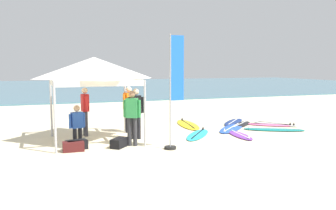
# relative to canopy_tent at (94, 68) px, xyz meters

# --- Properties ---
(ground_plane) EXTENTS (80.00, 80.00, 0.00)m
(ground_plane) POSITION_rel_canopy_tent_xyz_m (2.70, -0.30, -2.39)
(ground_plane) COLOR beige
(sea) EXTENTS (80.00, 36.00, 0.10)m
(sea) POSITION_rel_canopy_tent_xyz_m (2.70, 30.12, -2.34)
(sea) COLOR teal
(sea) RESTS_ON ground
(canopy_tent) EXTENTS (2.75, 2.75, 2.75)m
(canopy_tent) POSITION_rel_canopy_tent_xyz_m (0.00, 0.00, 0.00)
(canopy_tent) COLOR #B7B7BC
(canopy_tent) RESTS_ON ground
(surfboard_navy) EXTENTS (1.94, 2.02, 0.19)m
(surfboard_navy) POSITION_rel_canopy_tent_xyz_m (6.21, 1.73, -2.35)
(surfboard_navy) COLOR navy
(surfboard_navy) RESTS_ON ground
(surfboard_teal) EXTENTS (2.30, 1.65, 0.19)m
(surfboard_teal) POSITION_rel_canopy_tent_xyz_m (6.73, -0.39, -2.35)
(surfboard_teal) COLOR #19847F
(surfboard_teal) RESTS_ON ground
(surfboard_yellow) EXTENTS (1.11, 2.67, 0.19)m
(surfboard_yellow) POSITION_rel_canopy_tent_xyz_m (4.08, 1.80, -2.35)
(surfboard_yellow) COLOR yellow
(surfboard_yellow) RESTS_ON ground
(surfboard_cyan) EXTENTS (1.82, 2.12, 0.19)m
(surfboard_cyan) POSITION_rel_canopy_tent_xyz_m (3.56, -0.32, -2.35)
(surfboard_cyan) COLOR #23B2CC
(surfboard_cyan) RESTS_ON ground
(surfboard_blue) EXTENTS (2.21, 2.21, 0.19)m
(surfboard_blue) POSITION_rel_canopy_tent_xyz_m (5.37, 0.43, -2.35)
(surfboard_blue) COLOR blue
(surfboard_blue) RESTS_ON ground
(surfboard_white) EXTENTS (1.40, 1.89, 0.19)m
(surfboard_white) POSITION_rel_canopy_tent_xyz_m (7.60, 0.66, -2.35)
(surfboard_white) COLOR white
(surfboard_white) RESTS_ON ground
(surfboard_purple) EXTENTS (0.74, 1.88, 0.19)m
(surfboard_purple) POSITION_rel_canopy_tent_xyz_m (4.92, -0.92, -2.35)
(surfboard_purple) COLOR purple
(surfboard_purple) RESTS_ON ground
(surfboard_pink) EXTENTS (1.85, 1.60, 0.19)m
(surfboard_pink) POSITION_rel_canopy_tent_xyz_m (7.26, 0.57, -2.35)
(surfboard_pink) COLOR pink
(surfboard_pink) RESTS_ON ground
(surfboard_black) EXTENTS (1.85, 1.70, 0.19)m
(surfboard_black) POSITION_rel_canopy_tent_xyz_m (6.12, 1.03, -2.35)
(surfboard_black) COLOR black
(surfboard_black) RESTS_ON ground
(person_black) EXTENTS (0.54, 0.30, 1.71)m
(person_black) POSITION_rel_canopy_tent_xyz_m (1.34, -0.15, -1.40)
(person_black) COLOR black
(person_black) RESTS_ON ground
(person_orange) EXTENTS (0.50, 0.36, 1.71)m
(person_orange) POSITION_rel_canopy_tent_xyz_m (1.42, 1.12, -1.40)
(person_orange) COLOR black
(person_orange) RESTS_ON ground
(person_red) EXTENTS (0.26, 0.55, 1.71)m
(person_red) POSITION_rel_canopy_tent_xyz_m (-0.19, 0.99, -1.40)
(person_red) COLOR #383842
(person_red) RESTS_ON ground
(person_green) EXTENTS (0.49, 0.37, 1.71)m
(person_green) POSITION_rel_canopy_tent_xyz_m (0.96, -1.11, -1.40)
(person_green) COLOR #2D2D33
(person_green) RESTS_ON ground
(person_blue) EXTENTS (0.53, 0.30, 1.20)m
(person_blue) POSITION_rel_canopy_tent_xyz_m (-0.57, 0.11, -1.73)
(person_blue) COLOR black
(person_blue) RESTS_ON ground
(banner_flag) EXTENTS (0.60, 0.36, 3.40)m
(banner_flag) POSITION_rel_canopy_tent_xyz_m (2.02, -1.93, -0.81)
(banner_flag) COLOR #99999E
(banner_flag) RESTS_ON ground
(gear_bag_near_tent) EXTENTS (0.66, 0.47, 0.28)m
(gear_bag_near_tent) POSITION_rel_canopy_tent_xyz_m (-0.72, -1.03, -2.25)
(gear_bag_near_tent) COLOR black
(gear_bag_near_tent) RESTS_ON ground
(gear_bag_by_pole) EXTENTS (0.61, 0.33, 0.28)m
(gear_bag_by_pole) POSITION_rel_canopy_tent_xyz_m (-0.83, -1.24, -2.25)
(gear_bag_by_pole) COLOR #4C1919
(gear_bag_by_pole) RESTS_ON ground
(gear_bag_on_sand) EXTENTS (0.63, 0.67, 0.28)m
(gear_bag_on_sand) POSITION_rel_canopy_tent_xyz_m (0.52, -1.19, -2.25)
(gear_bag_on_sand) COLOR black
(gear_bag_on_sand) RESTS_ON ground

